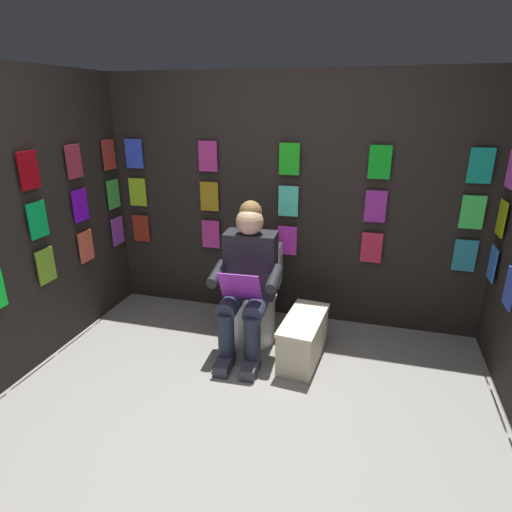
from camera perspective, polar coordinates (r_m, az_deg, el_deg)
The scene contains 6 objects.
ground_plane at distance 2.67m, azimuth -4.50°, elevation -24.91°, with size 30.00×30.00×0.00m, color gray.
display_wall_back at distance 3.74m, azimuth 4.61°, elevation 7.33°, with size 3.39×0.14×2.14m.
display_wall_right at distance 3.66m, azimuth -25.78°, elevation 5.11°, with size 0.14×1.77×2.14m.
toilet at distance 3.57m, azimuth -0.25°, elevation -5.87°, with size 0.41×0.56×0.77m.
person_reading at distance 3.26m, azimuth -1.18°, elevation -3.22°, with size 0.54×0.70×1.19m.
comic_longbox_near at distance 3.32m, azimuth 6.34°, elevation -10.98°, with size 0.32×0.64×0.36m.
Camera 1 is at (-0.69, 1.77, 1.88)m, focal length 29.76 mm.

